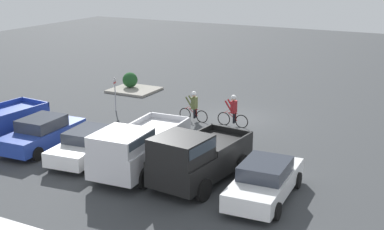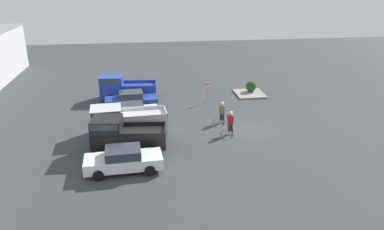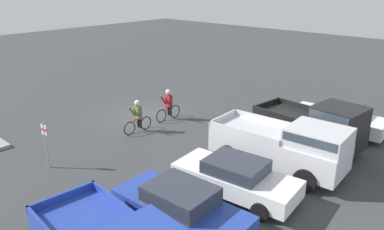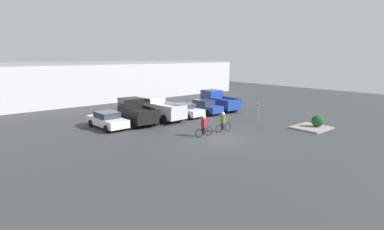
{
  "view_description": "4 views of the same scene",
  "coord_description": "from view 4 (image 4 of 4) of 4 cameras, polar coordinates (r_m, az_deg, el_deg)",
  "views": [
    {
      "loc": [
        -11.2,
        26.55,
        8.7
      ],
      "look_at": [
        0.58,
        4.12,
        1.2
      ],
      "focal_mm": 50.0,
      "sensor_mm": 36.0,
      "label": 1
    },
    {
      "loc": [
        -25.34,
        7.77,
        11.1
      ],
      "look_at": [
        0.58,
        4.12,
        1.2
      ],
      "focal_mm": 35.0,
      "sensor_mm": 36.0,
      "label": 2
    },
    {
      "loc": [
        13.13,
        15.55,
        7.37
      ],
      "look_at": [
        0.58,
        4.12,
        1.2
      ],
      "focal_mm": 35.0,
      "sensor_mm": 36.0,
      "label": 3
    },
    {
      "loc": [
        -15.98,
        -15.59,
        6.3
      ],
      "look_at": [
        0.58,
        4.12,
        1.2
      ],
      "focal_mm": 28.0,
      "sensor_mm": 36.0,
      "label": 4
    }
  ],
  "objects": [
    {
      "name": "fire_lane_sign",
      "position": [
        29.17,
        12.49,
        0.92
      ],
      "size": [
        0.08,
        0.3,
        2.02
      ],
      "color": "#9E9EA3",
      "rests_on": "ground_plane"
    },
    {
      "name": "pickup_truck_0",
      "position": [
        28.75,
        -10.78,
        0.76
      ],
      "size": [
        2.66,
        5.01,
        2.3
      ],
      "color": "black",
      "rests_on": "ground_plane"
    },
    {
      "name": "pickup_truck_1",
      "position": [
        30.16,
        -6.25,
        1.29
      ],
      "size": [
        2.54,
        5.54,
        2.15
      ],
      "color": "silver",
      "rests_on": "ground_plane"
    },
    {
      "name": "cyclist_1",
      "position": [
        23.63,
        2.3,
        -2.02
      ],
      "size": [
        1.78,
        0.46,
        1.76
      ],
      "color": "black",
      "rests_on": "ground_plane"
    },
    {
      "name": "sedan_2",
      "position": [
        33.31,
        2.23,
        1.62
      ],
      "size": [
        2.11,
        4.57,
        1.52
      ],
      "color": "#233D9E",
      "rests_on": "ground_plane"
    },
    {
      "name": "pickup_truck_2",
      "position": [
        35.72,
        4.83,
        2.86
      ],
      "size": [
        2.64,
        5.32,
        2.23
      ],
      "color": "#233D9E",
      "rests_on": "ground_plane"
    },
    {
      "name": "sedan_0",
      "position": [
        27.51,
        -15.81,
        -0.9
      ],
      "size": [
        2.17,
        4.68,
        1.47
      ],
      "color": "white",
      "rests_on": "ground_plane"
    },
    {
      "name": "sedan_1",
      "position": [
        31.56,
        -1.57,
        0.97
      ],
      "size": [
        2.33,
        4.69,
        1.37
      ],
      "color": "white",
      "rests_on": "ground_plane"
    },
    {
      "name": "cyclist_0",
      "position": [
        25.29,
        5.95,
        -1.21
      ],
      "size": [
        1.76,
        0.46,
        1.72
      ],
      "color": "black",
      "rests_on": "ground_plane"
    },
    {
      "name": "warehouse_building",
      "position": [
        47.6,
        -20.41,
        6.14
      ],
      "size": [
        48.97,
        14.19,
        5.35
      ],
      "color": "silver",
      "rests_on": "ground_plane"
    },
    {
      "name": "ground_plane",
      "position": [
        23.2,
        5.47,
        -4.6
      ],
      "size": [
        80.0,
        80.0,
        0.0
      ],
      "primitive_type": "plane",
      "color": "#383A3D"
    },
    {
      "name": "shrub",
      "position": [
        28.62,
        22.8,
        -1.04
      ],
      "size": [
        1.03,
        1.03,
        1.03
      ],
      "color": "#1E4C23",
      "rests_on": "curb_island"
    },
    {
      "name": "curb_island",
      "position": [
        28.43,
        21.78,
        -2.26
      ],
      "size": [
        3.01,
        2.71,
        0.15
      ],
      "primitive_type": "cube",
      "color": "gray",
      "rests_on": "ground_plane"
    }
  ]
}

